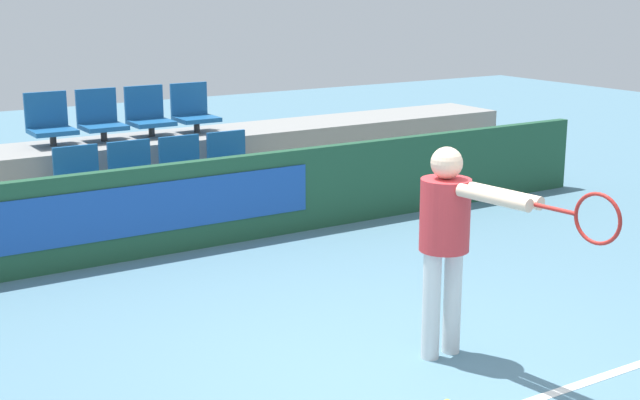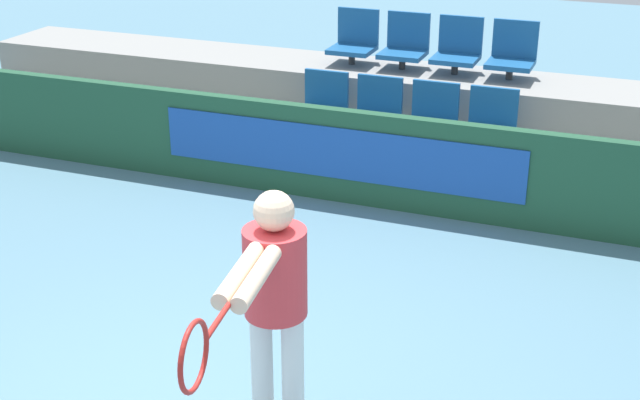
{
  "view_description": "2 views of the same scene",
  "coord_description": "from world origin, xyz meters",
  "views": [
    {
      "loc": [
        -3.51,
        -4.31,
        2.63
      ],
      "look_at": [
        0.25,
        1.62,
        0.91
      ],
      "focal_mm": 50.0,
      "sensor_mm": 36.0,
      "label": 1
    },
    {
      "loc": [
        2.25,
        -3.66,
        3.34
      ],
      "look_at": [
        0.2,
        1.63,
        0.92
      ],
      "focal_mm": 50.0,
      "sensor_mm": 36.0,
      "label": 2
    }
  ],
  "objects": [
    {
      "name": "stadium_chair_0",
      "position": [
        -0.85,
        4.41,
        0.69
      ],
      "size": [
        0.46,
        0.44,
        0.57
      ],
      "color": "#333333",
      "rests_on": "bleacher_tier_front"
    },
    {
      "name": "stadium_chair_3",
      "position": [
        0.85,
        4.41,
        0.69
      ],
      "size": [
        0.46,
        0.44,
        0.57
      ],
      "color": "#333333",
      "rests_on": "bleacher_tier_front"
    },
    {
      "name": "stadium_chair_2",
      "position": [
        0.28,
        4.41,
        0.69
      ],
      "size": [
        0.46,
        0.44,
        0.57
      ],
      "color": "#333333",
      "rests_on": "bleacher_tier_front"
    },
    {
      "name": "bleacher_tier_front",
      "position": [
        0.0,
        4.28,
        0.23
      ],
      "size": [
        10.31,
        0.97,
        0.45
      ],
      "color": "gray",
      "rests_on": "ground"
    },
    {
      "name": "stadium_chair_4",
      "position": [
        -0.85,
        5.38,
        1.14
      ],
      "size": [
        0.46,
        0.44,
        0.57
      ],
      "color": "#333333",
      "rests_on": "bleacher_tier_middle"
    },
    {
      "name": "stadium_chair_1",
      "position": [
        -0.28,
        4.41,
        0.69
      ],
      "size": [
        0.46,
        0.44,
        0.57
      ],
      "color": "#333333",
      "rests_on": "bleacher_tier_front"
    },
    {
      "name": "stadium_chair_7",
      "position": [
        0.85,
        5.38,
        1.14
      ],
      "size": [
        0.46,
        0.44,
        0.57
      ],
      "color": "#333333",
      "rests_on": "bleacher_tier_middle"
    },
    {
      "name": "tennis_player",
      "position": [
        0.46,
        0.24,
        0.96
      ],
      "size": [
        0.37,
        1.53,
        1.53
      ],
      "rotation": [
        0.0,
        0.0,
        0.13
      ],
      "color": "silver",
      "rests_on": "ground"
    },
    {
      "name": "ground_plane",
      "position": [
        0.0,
        0.0,
        0.0
      ],
      "size": [
        30.0,
        30.0,
        0.0
      ],
      "primitive_type": "plane",
      "color": "slate"
    },
    {
      "name": "stadium_chair_5",
      "position": [
        -0.28,
        5.38,
        1.14
      ],
      "size": [
        0.46,
        0.44,
        0.57
      ],
      "color": "#333333",
      "rests_on": "bleacher_tier_middle"
    },
    {
      "name": "stadium_chair_6",
      "position": [
        0.28,
        5.38,
        1.14
      ],
      "size": [
        0.46,
        0.44,
        0.57
      ],
      "color": "#333333",
      "rests_on": "bleacher_tier_middle"
    },
    {
      "name": "bleacher_tier_middle",
      "position": [
        0.0,
        5.26,
        0.45
      ],
      "size": [
        10.31,
        0.97,
        0.9
      ],
      "color": "gray",
      "rests_on": "ground"
    },
    {
      "name": "barrier_wall",
      "position": [
        -0.01,
        3.72,
        0.45
      ],
      "size": [
        10.71,
        0.14,
        0.9
      ],
      "color": "#1E4C33",
      "rests_on": "ground"
    }
  ]
}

